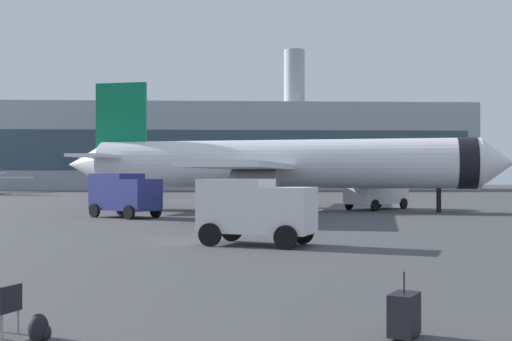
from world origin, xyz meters
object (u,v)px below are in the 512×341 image
(airplane_at_gate, at_px, (278,164))
(safety_cone_near, at_px, (303,203))
(fuel_truck, at_px, (376,188))
(service_truck, at_px, (124,193))
(cargo_van, at_px, (255,208))
(rolling_suitcase, at_px, (404,314))
(traveller_backpack, at_px, (39,329))
(gate_chair, at_px, (5,306))

(airplane_at_gate, height_order, safety_cone_near, airplane_at_gate)
(fuel_truck, bearing_deg, service_truck, -153.57)
(cargo_van, distance_m, safety_cone_near, 30.60)
(service_truck, height_order, cargo_van, service_truck)
(cargo_van, xyz_separation_m, rolling_suitcase, (1.88, -14.25, -1.06))
(service_truck, xyz_separation_m, fuel_truck, (18.97, 9.43, 0.16))
(service_truck, relative_size, fuel_truck, 0.85)
(cargo_van, xyz_separation_m, traveller_backpack, (-4.08, -14.36, -1.22))
(airplane_at_gate, relative_size, service_truck, 6.94)
(safety_cone_near, bearing_deg, fuel_truck, -33.26)
(service_truck, relative_size, gate_chair, 5.93)
(traveller_backpack, distance_m, gate_chair, 0.94)
(service_truck, distance_m, safety_cone_near, 18.77)
(safety_cone_near, relative_size, rolling_suitcase, 0.70)
(rolling_suitcase, bearing_deg, gate_chair, 176.42)
(safety_cone_near, bearing_deg, rolling_suitcase, -94.65)
(safety_cone_near, bearing_deg, gate_chair, -103.21)
(airplane_at_gate, bearing_deg, safety_cone_near, 63.47)
(service_truck, bearing_deg, safety_cone_near, 44.30)
(safety_cone_near, xyz_separation_m, traveller_backpack, (-9.57, -44.44, -0.15))
(airplane_at_gate, bearing_deg, cargo_van, -96.55)
(safety_cone_near, xyz_separation_m, gate_chair, (-10.31, -43.91, 0.12))
(gate_chair, bearing_deg, traveller_backpack, -35.87)
(cargo_van, bearing_deg, safety_cone_near, 79.66)
(fuel_truck, bearing_deg, rolling_suitcase, -102.71)
(service_truck, height_order, safety_cone_near, service_truck)
(safety_cone_near, height_order, traveller_backpack, safety_cone_near)
(airplane_at_gate, distance_m, cargo_van, 25.05)
(cargo_van, relative_size, rolling_suitcase, 4.39)
(airplane_at_gate, distance_m, rolling_suitcase, 39.19)
(safety_cone_near, bearing_deg, cargo_van, -100.34)
(cargo_van, xyz_separation_m, safety_cone_near, (5.49, 30.08, -1.07))
(gate_chair, bearing_deg, safety_cone_near, 76.79)
(service_truck, distance_m, fuel_truck, 21.19)
(safety_cone_near, bearing_deg, traveller_backpack, -102.16)
(rolling_suitcase, height_order, gate_chair, rolling_suitcase)
(airplane_at_gate, height_order, fuel_truck, airplane_at_gate)
(safety_cone_near, relative_size, gate_chair, 0.90)
(airplane_at_gate, height_order, traveller_backpack, airplane_at_gate)
(traveller_backpack, bearing_deg, safety_cone_near, 77.84)
(cargo_van, distance_m, rolling_suitcase, 14.41)
(airplane_at_gate, xyz_separation_m, traveller_backpack, (-6.93, -39.15, -3.42))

